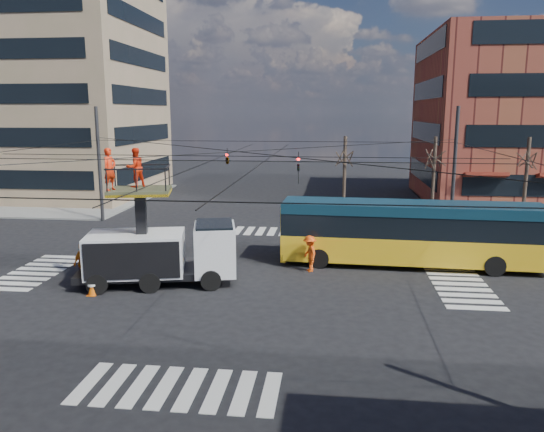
{
  "coord_description": "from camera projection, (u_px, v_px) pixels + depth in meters",
  "views": [
    {
      "loc": [
        4.21,
        -23.29,
        7.66
      ],
      "look_at": [
        1.24,
        2.43,
        2.54
      ],
      "focal_mm": 35.0,
      "sensor_mm": 36.0,
      "label": 1
    }
  ],
  "objects": [
    {
      "name": "flagger",
      "position": [
        310.0,
        254.0,
        25.66
      ],
      "size": [
        1.05,
        1.32,
        1.78
      ],
      "primitive_type": "imported",
      "rotation": [
        0.0,
        0.0,
        -1.18
      ],
      "color": "#FF5010",
      "rests_on": "ground"
    },
    {
      "name": "sidewalk_ne",
      "position": [
        541.0,
        207.0,
        42.75
      ],
      "size": [
        18.0,
        18.0,
        0.12
      ],
      "primitive_type": "cube",
      "color": "slate",
      "rests_on": "ground"
    },
    {
      "name": "city_bus",
      "position": [
        410.0,
        232.0,
        26.49
      ],
      "size": [
        12.91,
        3.15,
        3.2
      ],
      "rotation": [
        0.0,
        0.0,
        -0.04
      ],
      "color": "yellow",
      "rests_on": "ground"
    },
    {
      "name": "tree_c",
      "position": [
        528.0,
        158.0,
        35.0
      ],
      "size": [
        2.0,
        2.0,
        6.0
      ],
      "color": "#382B21",
      "rests_on": "ground"
    },
    {
      "name": "sidewalk_nw",
      "position": [
        50.0,
        198.0,
        47.48
      ],
      "size": [
        18.0,
        18.0,
        0.12
      ],
      "primitive_type": "cube",
      "color": "slate",
      "rests_on": "ground"
    },
    {
      "name": "crosswalks",
      "position": [
        240.0,
        279.0,
        24.66
      ],
      "size": [
        22.4,
        22.4,
        0.02
      ],
      "primitive_type": null,
      "color": "silver",
      "rests_on": "ground"
    },
    {
      "name": "tree_b",
      "position": [
        435.0,
        157.0,
        35.68
      ],
      "size": [
        2.0,
        2.0,
        6.0
      ],
      "color": "#382B21",
      "rests_on": "ground"
    },
    {
      "name": "overhead_network",
      "position": [
        239.0,
        186.0,
        24.23
      ],
      "size": [
        24.24,
        24.24,
        8.0
      ],
      "color": "#2D2D30",
      "rests_on": "ground"
    },
    {
      "name": "traffic_cone",
      "position": [
        92.0,
        287.0,
        22.38
      ],
      "size": [
        0.36,
        0.36,
        0.7
      ],
      "primitive_type": "cone",
      "color": "#D85609",
      "rests_on": "ground"
    },
    {
      "name": "ground",
      "position": [
        240.0,
        279.0,
        24.66
      ],
      "size": [
        120.0,
        120.0,
        0.0
      ],
      "primitive_type": "plane",
      "color": "black",
      "rests_on": "ground"
    },
    {
      "name": "worker_ground",
      "position": [
        83.0,
        262.0,
        23.98
      ],
      "size": [
        0.72,
        1.18,
        1.88
      ],
      "primitive_type": "imported",
      "rotation": [
        0.0,
        0.0,
        1.32
      ],
      "color": "orange",
      "rests_on": "ground"
    },
    {
      "name": "building_tower",
      "position": [
        43.0,
        28.0,
        47.59
      ],
      "size": [
        18.06,
        16.06,
        30.0
      ],
      "color": "#907E5B",
      "rests_on": "ground"
    },
    {
      "name": "tree_a",
      "position": [
        345.0,
        156.0,
        36.35
      ],
      "size": [
        2.0,
        2.0,
        6.0
      ],
      "color": "#382B21",
      "rests_on": "ground"
    },
    {
      "name": "utility_truck",
      "position": [
        160.0,
        240.0,
        23.6
      ],
      "size": [
        7.34,
        3.88,
        6.15
      ],
      "rotation": [
        0.0,
        0.0,
        0.22
      ],
      "color": "black",
      "rests_on": "ground"
    }
  ]
}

